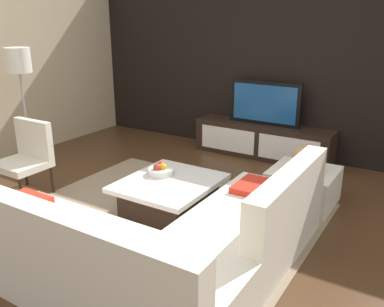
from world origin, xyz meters
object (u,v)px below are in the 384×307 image
at_px(floor_lamp, 19,68).
at_px(sectional_couch, 163,245).
at_px(television, 265,103).
at_px(decorative_ball, 305,158).
at_px(ottoman, 303,186).
at_px(fruit_bowl, 161,170).
at_px(coffee_table, 170,196).
at_px(media_console, 263,140).
at_px(accent_chair_near, 27,153).

bearing_deg(floor_lamp, sectional_couch, -19.92).
relative_size(television, decorative_ball, 3.75).
distance_m(ottoman, fruit_bowl, 1.61).
bearing_deg(ottoman, floor_lamp, -166.57).
height_order(coffee_table, ottoman, ottoman).
bearing_deg(coffee_table, decorative_ball, 42.11).
bearing_deg(ottoman, coffee_table, -137.89).
height_order(television, floor_lamp, floor_lamp).
distance_m(sectional_couch, decorative_ball, 2.06).
height_order(ottoman, fruit_bowl, fruit_bowl).
xyz_separation_m(television, floor_lamp, (-2.57, -2.14, 0.56)).
bearing_deg(media_console, television, 90.00).
bearing_deg(television, fruit_bowl, -97.31).
distance_m(sectional_couch, accent_chair_near, 2.42).
relative_size(media_console, accent_chair_near, 2.37).
height_order(media_console, accent_chair_near, accent_chair_near).
height_order(television, coffee_table, television).
height_order(sectional_couch, accent_chair_near, accent_chair_near).
bearing_deg(television, sectional_couch, -81.19).
distance_m(sectional_couch, fruit_bowl, 1.33).
distance_m(sectional_couch, coffee_table, 1.14).
distance_m(ottoman, decorative_ball, 0.34).
bearing_deg(accent_chair_near, sectional_couch, -15.60).
relative_size(accent_chair_near, floor_lamp, 0.53).
bearing_deg(media_console, coffee_table, -92.49).
distance_m(television, fruit_bowl, 2.25).
relative_size(accent_chair_near, fruit_bowl, 3.11).
bearing_deg(coffee_table, fruit_bowl, 150.98).
distance_m(coffee_table, accent_chair_near, 1.81).
relative_size(television, fruit_bowl, 3.81).
xyz_separation_m(television, fruit_bowl, (-0.28, -2.20, -0.39)).
xyz_separation_m(media_console, fruit_bowl, (-0.28, -2.20, 0.18)).
xyz_separation_m(fruit_bowl, decorative_ball, (1.30, 0.91, 0.11)).
bearing_deg(coffee_table, sectional_couch, -57.80).
bearing_deg(ottoman, fruit_bowl, -144.99).
xyz_separation_m(floor_lamp, ottoman, (3.59, 0.86, -1.18)).
xyz_separation_m(sectional_couch, ottoman, (0.52, 1.97, -0.09)).
height_order(sectional_couch, fruit_bowl, sectional_couch).
relative_size(coffee_table, fruit_bowl, 3.73).
xyz_separation_m(accent_chair_near, fruit_bowl, (1.56, 0.51, -0.06)).
distance_m(floor_lamp, decorative_ball, 3.79).
relative_size(television, floor_lamp, 0.65).
height_order(media_console, ottoman, media_console).
relative_size(coffee_table, ottoman, 1.49).
distance_m(media_console, floor_lamp, 3.53).
relative_size(floor_lamp, decorative_ball, 5.75).
relative_size(media_console, ottoman, 2.94).
height_order(sectional_couch, decorative_ball, sectional_couch).
relative_size(media_console, coffee_table, 1.97).
bearing_deg(ottoman, media_console, 128.49).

